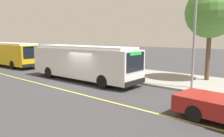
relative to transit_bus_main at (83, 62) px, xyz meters
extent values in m
plane|color=#38383A|center=(1.16, -1.01, -1.62)|extent=(120.00, 120.00, 0.00)
cube|color=gray|center=(1.16, 4.99, -1.54)|extent=(44.00, 6.40, 0.15)
cube|color=#E0D64C|center=(1.16, -3.21, -1.61)|extent=(36.00, 0.14, 0.01)
cube|color=white|center=(-0.02, -0.01, -0.07)|extent=(10.74, 2.85, 2.40)
cube|color=silver|center=(-0.02, -0.01, 1.23)|extent=(9.87, 2.57, 0.20)
cube|color=black|center=(5.33, 0.14, 0.37)|extent=(0.10, 2.17, 1.34)
cube|color=black|center=(-0.05, 1.28, 0.22)|extent=(9.39, 0.30, 1.06)
cube|color=#197259|center=(-0.05, 1.28, -1.05)|extent=(10.13, 0.31, 0.28)
cube|color=#26D83F|center=(5.34, 0.14, 0.95)|extent=(0.07, 1.40, 0.24)
cube|color=black|center=(5.35, 0.14, -1.09)|extent=(0.15, 2.50, 0.36)
cylinder|color=black|center=(3.26, 1.24, -1.12)|extent=(1.01, 0.31, 1.00)
cylinder|color=black|center=(3.32, -1.07, -1.12)|extent=(1.01, 0.31, 1.00)
cylinder|color=black|center=(-3.25, 1.06, -1.12)|extent=(1.01, 0.31, 1.00)
cylinder|color=black|center=(-3.18, -1.25, -1.12)|extent=(1.01, 0.31, 1.00)
cube|color=gold|center=(-14.83, 0.11, -0.07)|extent=(12.03, 3.02, 2.40)
cube|color=silver|center=(-14.83, 0.11, 1.23)|extent=(11.06, 2.73, 0.20)
cube|color=black|center=(-8.85, 0.35, 0.37)|extent=(0.13, 2.17, 1.34)
cube|color=black|center=(-14.88, 1.40, 0.22)|extent=(10.50, 0.46, 1.06)
cube|color=black|center=(-14.88, 1.40, -1.05)|extent=(11.33, 0.48, 0.28)
cube|color=#26D83F|center=(-8.85, 0.35, 0.95)|extent=(0.09, 1.40, 0.24)
cube|color=black|center=(-8.84, 0.35, -1.09)|extent=(0.18, 2.50, 0.36)
cylinder|color=black|center=(-11.18, 1.41, -1.12)|extent=(1.01, 0.32, 1.00)
cylinder|color=black|center=(-11.09, -0.90, -1.12)|extent=(1.01, 0.32, 1.00)
cylinder|color=black|center=(-18.45, 1.12, -1.12)|extent=(1.01, 0.32, 1.00)
cylinder|color=black|center=(10.83, -1.29, -1.24)|extent=(0.78, 0.30, 0.76)
cylinder|color=black|center=(10.69, -3.08, -1.24)|extent=(0.78, 0.30, 0.76)
cylinder|color=#333338|center=(1.11, 5.50, -0.27)|extent=(0.10, 0.10, 2.40)
cylinder|color=#333338|center=(1.11, 4.20, -0.27)|extent=(0.10, 0.10, 2.40)
cylinder|color=#333338|center=(-1.49, 5.50, -0.27)|extent=(0.10, 0.10, 2.40)
cylinder|color=#333338|center=(-1.49, 4.20, -0.27)|extent=(0.10, 0.10, 2.40)
cube|color=#333338|center=(-0.19, 4.85, 0.97)|extent=(2.90, 1.60, 0.08)
cube|color=#4C606B|center=(-0.19, 5.50, -0.27)|extent=(2.47, 0.04, 2.16)
cube|color=navy|center=(-1.49, 4.85, -0.31)|extent=(0.06, 1.11, 1.82)
cube|color=brown|center=(-0.18, 4.76, -1.02)|extent=(1.60, 0.44, 0.06)
cube|color=brown|center=(-0.18, 5.00, -0.74)|extent=(1.60, 0.05, 0.44)
cube|color=#333338|center=(-0.90, 4.76, -1.24)|extent=(0.08, 0.40, 0.45)
cube|color=#333338|center=(0.54, 4.76, -1.24)|extent=(0.08, 0.40, 0.45)
cylinder|color=#333338|center=(2.00, 2.35, -0.07)|extent=(0.07, 0.07, 2.80)
cube|color=white|center=(2.00, 2.33, 1.03)|extent=(0.44, 0.03, 0.56)
cube|color=red|center=(2.00, 2.31, 1.03)|extent=(0.40, 0.01, 0.16)
cylinder|color=#282D47|center=(-2.22, 3.97, -1.04)|extent=(0.14, 0.14, 0.85)
cylinder|color=#282D47|center=(-2.22, 3.79, -1.04)|extent=(0.14, 0.14, 0.85)
cube|color=red|center=(-2.22, 3.88, -0.31)|extent=(0.24, 0.40, 0.62)
sphere|color=tan|center=(-2.22, 3.88, 0.11)|extent=(0.22, 0.22, 0.22)
cylinder|color=brown|center=(8.21, 6.37, 0.51)|extent=(0.36, 0.36, 3.95)
sphere|color=#4C8438|center=(8.21, 6.37, 4.00)|extent=(4.02, 4.02, 4.02)
cylinder|color=gray|center=(8.34, 2.76, 1.73)|extent=(0.16, 0.16, 6.40)
camera|label=1|loc=(13.98, -12.36, 2.09)|focal=35.16mm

